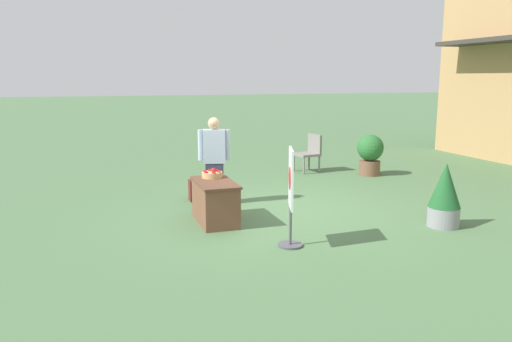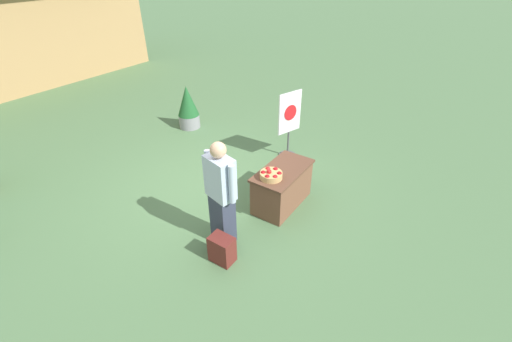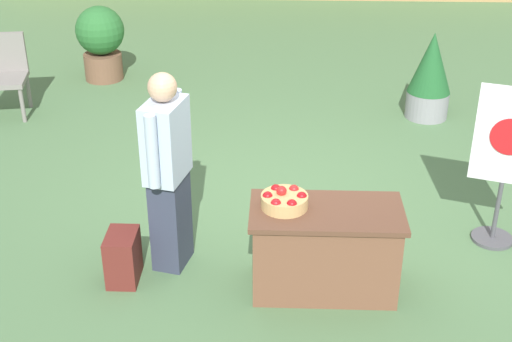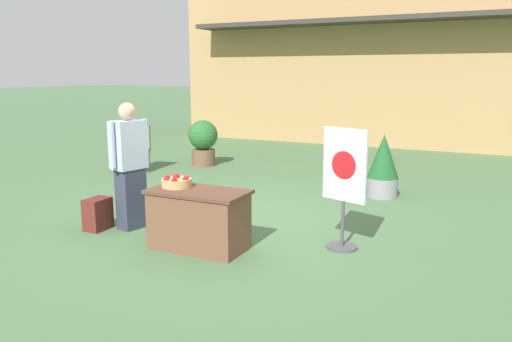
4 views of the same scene
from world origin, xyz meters
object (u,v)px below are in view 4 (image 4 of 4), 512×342
at_px(person_visitor, 130,165).
at_px(backpack, 98,214).
at_px(patio_chair, 135,146).
at_px(potted_plant_near_left, 203,141).
at_px(apple_basket, 176,182).
at_px(poster_board, 344,184).
at_px(potted_plant_far_left, 383,166).
at_px(display_table, 199,219).

bearing_deg(person_visitor, backpack, -130.71).
height_order(person_visitor, backpack, person_visitor).
relative_size(patio_chair, potted_plant_near_left, 0.95).
bearing_deg(apple_basket, poster_board, 21.00).
bearing_deg(apple_basket, person_visitor, 164.00).
xyz_separation_m(apple_basket, potted_plant_near_left, (-2.50, 4.62, -0.21)).
height_order(potted_plant_near_left, potted_plant_far_left, potted_plant_far_left).
bearing_deg(poster_board, patio_chair, -99.02).
relative_size(apple_basket, patio_chair, 0.37).
relative_size(poster_board, potted_plant_far_left, 1.36).
height_order(person_visitor, poster_board, person_visitor).
distance_m(backpack, potted_plant_near_left, 4.79).
height_order(poster_board, potted_plant_far_left, poster_board).
relative_size(person_visitor, backpack, 3.97).
distance_m(display_table, potted_plant_far_left, 3.76).
xyz_separation_m(apple_basket, person_visitor, (-0.92, 0.26, 0.08)).
distance_m(poster_board, potted_plant_near_left, 5.85).
relative_size(person_visitor, patio_chair, 1.73).
bearing_deg(potted_plant_far_left, person_visitor, -129.62).
distance_m(backpack, potted_plant_far_left, 4.58).
xyz_separation_m(poster_board, potted_plant_far_left, (-0.11, 2.75, -0.25)).
bearing_deg(display_table, backpack, 178.70).
bearing_deg(display_table, patio_chair, 137.39).
distance_m(person_visitor, backpack, 0.78).
xyz_separation_m(apple_basket, potted_plant_far_left, (1.73, 3.45, -0.24)).
xyz_separation_m(poster_board, patio_chair, (-5.25, 2.69, -0.24)).
distance_m(patio_chair, potted_plant_far_left, 5.13).
xyz_separation_m(apple_basket, poster_board, (1.84, 0.71, 0.01)).
xyz_separation_m(patio_chair, potted_plant_far_left, (5.13, 0.06, -0.01)).
height_order(patio_chair, potted_plant_near_left, potted_plant_near_left).
bearing_deg(patio_chair, display_table, 37.96).
bearing_deg(potted_plant_near_left, patio_chair, -126.63).
relative_size(poster_board, patio_chair, 1.48).
distance_m(potted_plant_near_left, potted_plant_far_left, 4.38).
xyz_separation_m(person_visitor, backpack, (-0.36, -0.26, -0.64)).
height_order(backpack, poster_board, poster_board).
bearing_deg(backpack, potted_plant_near_left, 104.87).
height_order(poster_board, patio_chair, poster_board).
bearing_deg(backpack, potted_plant_far_left, 49.00).
bearing_deg(person_visitor, poster_board, 22.50).
relative_size(person_visitor, potted_plant_near_left, 1.64).
height_order(apple_basket, poster_board, poster_board).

